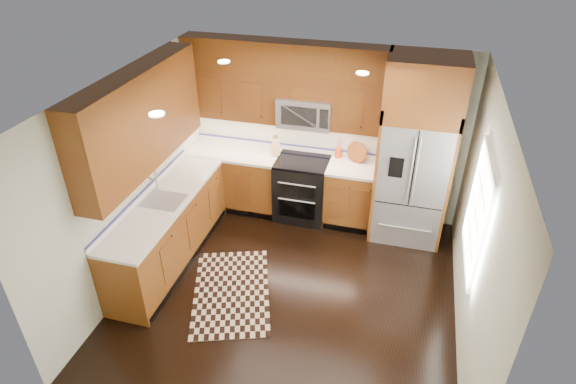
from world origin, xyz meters
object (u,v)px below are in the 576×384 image
(range, at_px, (302,189))
(refrigerator, at_px, (415,153))
(rug, at_px, (232,291))
(utensil_crock, at_px, (338,151))
(knife_block, at_px, (276,146))

(range, relative_size, refrigerator, 0.36)
(rug, relative_size, utensil_crock, 5.23)
(knife_block, xyz_separation_m, utensil_crock, (0.91, 0.14, -0.02))
(range, distance_m, refrigerator, 1.76)
(refrigerator, height_order, rug, refrigerator)
(rug, bearing_deg, range, 57.58)
(refrigerator, bearing_deg, rug, -137.39)
(rug, distance_m, knife_block, 2.26)
(refrigerator, bearing_deg, knife_block, 175.30)
(rug, distance_m, utensil_crock, 2.55)
(refrigerator, xyz_separation_m, utensil_crock, (-1.08, 0.31, -0.26))
(range, height_order, rug, range)
(range, bearing_deg, knife_block, 164.08)
(range, relative_size, rug, 0.62)
(range, xyz_separation_m, utensil_crock, (0.47, 0.27, 0.57))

